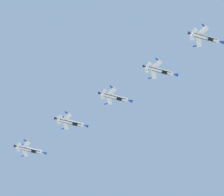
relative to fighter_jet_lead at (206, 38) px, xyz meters
name	(u,v)px	position (x,y,z in m)	size (l,w,h in m)	color
fighter_jet_lead	(206,38)	(0.00, 0.00, 0.00)	(14.83, 10.76, 4.38)	white
fighter_jet_left_wing	(160,70)	(-21.13, 9.74, -1.72)	(14.83, 10.71, 4.38)	white
fighter_jet_right_wing	(115,97)	(-42.71, 18.32, -0.45)	(14.83, 10.69, 4.38)	white
fighter_jet_left_outer	(71,122)	(-64.82, 25.62, -2.22)	(14.83, 10.71, 4.38)	white
fighter_jet_right_outer	(30,150)	(-88.20, 36.65, -0.21)	(14.83, 10.76, 4.38)	white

